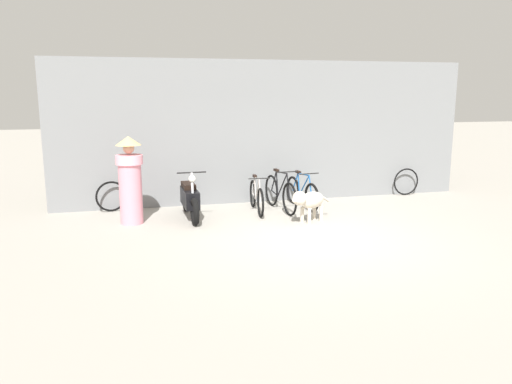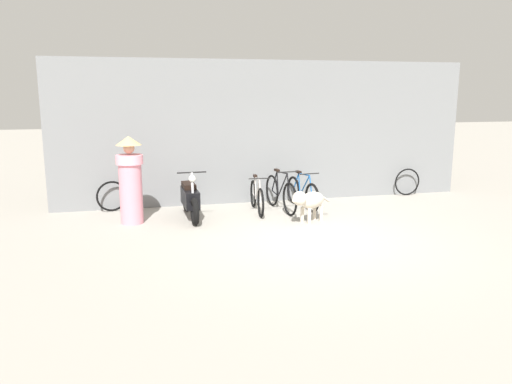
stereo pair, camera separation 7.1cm
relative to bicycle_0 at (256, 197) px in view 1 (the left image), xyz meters
name	(u,v)px [view 1 (the left image)]	position (x,y,z in m)	size (l,w,h in m)	color
ground_plane	(319,239)	(0.55, -2.29, -0.33)	(60.00, 60.00, 0.00)	#9E998E
shop_wall_back	(268,132)	(0.55, 1.08, 1.31)	(9.89, 0.20, 3.29)	slate
bicycle_0	(256,197)	(0.00, 0.00, 0.00)	(0.46, 1.60, 0.81)	black
bicycle_1	(280,194)	(0.54, 0.00, 0.05)	(0.46, 1.72, 0.93)	black
bicycle_2	(302,193)	(1.09, 0.14, 0.01)	(0.46, 1.59, 0.84)	black
motorcycle	(190,199)	(-1.47, -0.18, 0.07)	(0.58, 1.78, 1.02)	black
stray_dog	(309,201)	(0.78, -1.15, 0.12)	(1.02, 0.68, 0.68)	beige
person_in_robes	(130,179)	(-2.64, -0.32, 0.56)	(0.62, 0.62, 1.73)	pink
spare_tire_left	(406,182)	(4.12, 0.82, 0.01)	(0.68, 0.04, 0.68)	black
spare_tire_right	(111,196)	(-3.06, 0.83, 0.00)	(0.67, 0.19, 0.67)	black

